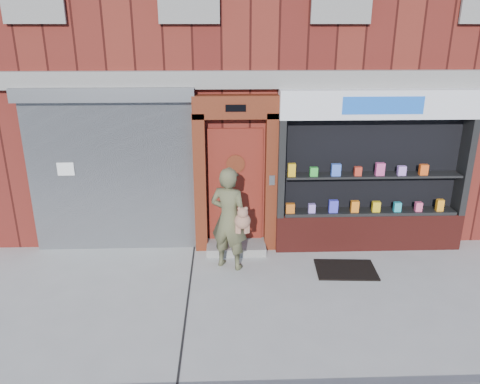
{
  "coord_description": "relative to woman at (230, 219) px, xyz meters",
  "views": [
    {
      "loc": [
        -0.96,
        -6.25,
        4.03
      ],
      "look_at": [
        -0.7,
        1.0,
        1.44
      ],
      "focal_mm": 35.0,
      "sensor_mm": 36.0,
      "label": 1
    }
  ],
  "objects": [
    {
      "name": "doormat",
      "position": [
        2.02,
        -0.21,
        -0.9
      ],
      "size": [
        1.07,
        0.78,
        0.03
      ],
      "primitive_type": "cube",
      "rotation": [
        0.0,
        0.0,
        -0.06
      ],
      "color": "black",
      "rests_on": "ground"
    },
    {
      "name": "pharmacy_bay",
      "position": [
        2.62,
        0.71,
        0.46
      ],
      "size": [
        3.5,
        0.41,
        3.0
      ],
      "color": "#5A1A15",
      "rests_on": "ground"
    },
    {
      "name": "red_door_bay",
      "position": [
        0.13,
        0.76,
        0.54
      ],
      "size": [
        1.52,
        0.58,
        2.9
      ],
      "color": "#561E0E",
      "rests_on": "ground"
    },
    {
      "name": "ground",
      "position": [
        0.88,
        -1.1,
        -0.92
      ],
      "size": [
        80.0,
        80.0,
        0.0
      ],
      "primitive_type": "plane",
      "color": "#9E9E99",
      "rests_on": "ground"
    },
    {
      "name": "woman",
      "position": [
        0.0,
        0.0,
        0.0
      ],
      "size": [
        0.79,
        0.68,
        1.83
      ],
      "color": "brown",
      "rests_on": "ground"
    },
    {
      "name": "shutter_bay",
      "position": [
        -2.13,
        0.82,
        0.8
      ],
      "size": [
        3.1,
        0.3,
        3.04
      ],
      "color": "gray",
      "rests_on": "ground"
    },
    {
      "name": "building",
      "position": [
        0.87,
        4.89,
        3.08
      ],
      "size": [
        12.0,
        8.16,
        8.0
      ],
      "color": "#571914",
      "rests_on": "ground"
    }
  ]
}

